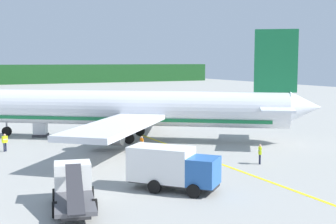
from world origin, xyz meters
name	(u,v)px	position (x,y,z in m)	size (l,w,h in m)	color
airliner_foreground	(126,109)	(18.62, 23.96, 3.39)	(35.87, 30.62, 11.90)	silver
service_truck_fuel	(172,167)	(14.02, 3.82, 1.60)	(5.63, 5.95, 2.91)	#2659A5
service_truck_baggage	(73,186)	(7.27, 3.56, 1.18)	(3.46, 6.56, 2.60)	white
cargo_container_near	(41,129)	(10.49, 30.24, 0.87)	(2.15, 2.15, 1.85)	#333338
crew_marshaller	(5,141)	(5.68, 22.79, 1.01)	(0.58, 0.40, 1.72)	#191E33
crew_loader_left	(142,143)	(17.12, 16.22, 0.95)	(0.25, 0.63, 1.61)	#191E33
crew_loader_right	(170,156)	(16.79, 9.58, 0.97)	(0.62, 0.29, 1.65)	#191E33
crew_supervisor	(260,152)	(24.20, 7.53, 1.00)	(0.42, 0.56, 1.69)	#191E33
apron_guide_line	(167,144)	(21.28, 19.29, 0.01)	(0.30, 60.00, 0.01)	yellow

